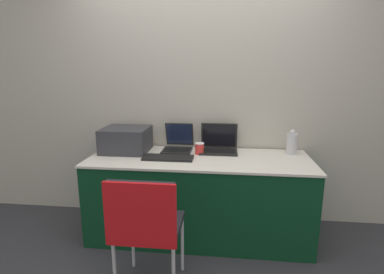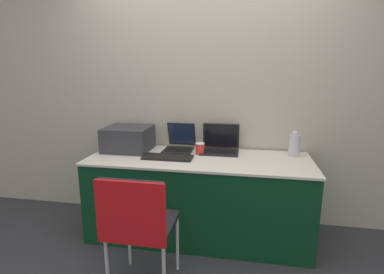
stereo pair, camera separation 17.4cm
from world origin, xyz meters
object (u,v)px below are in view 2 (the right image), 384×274
at_px(laptop_left, 179,144).
at_px(coffee_cup, 200,149).
at_px(laptop_right, 220,146).
at_px(printer, 128,138).
at_px(metal_pitcher, 294,145).
at_px(chair, 137,220).
at_px(external_keyboard, 168,157).

bearing_deg(laptop_left, coffee_cup, -28.16).
height_order(laptop_right, coffee_cup, laptop_right).
distance_m(printer, metal_pitcher, 1.58).
bearing_deg(metal_pitcher, laptop_left, 178.67).
relative_size(printer, laptop_left, 1.25).
distance_m(laptop_right, chair, 1.20).
bearing_deg(laptop_left, external_keyboard, -97.23).
relative_size(printer, metal_pitcher, 1.83).
xyz_separation_m(coffee_cup, metal_pitcher, (0.86, 0.10, 0.05)).
bearing_deg(coffee_cup, metal_pitcher, 6.34).
bearing_deg(chair, metal_pitcher, 43.38).
xyz_separation_m(laptop_left, coffee_cup, (0.23, -0.12, -0.00)).
distance_m(printer, laptop_right, 0.90).
height_order(printer, metal_pitcher, metal_pitcher).
xyz_separation_m(external_keyboard, metal_pitcher, (1.12, 0.28, 0.10)).
bearing_deg(metal_pitcher, printer, -177.06).
height_order(coffee_cup, metal_pitcher, metal_pitcher).
height_order(external_keyboard, metal_pitcher, metal_pitcher).
relative_size(laptop_left, metal_pitcher, 1.47).
height_order(laptop_left, metal_pitcher, laptop_left).
bearing_deg(coffee_cup, laptop_right, 34.39).
bearing_deg(laptop_right, metal_pitcher, -2.17).
xyz_separation_m(printer, external_keyboard, (0.45, -0.20, -0.12)).
bearing_deg(printer, laptop_right, 6.83).
xyz_separation_m(printer, metal_pitcher, (1.57, 0.08, -0.02)).
relative_size(laptop_right, metal_pitcher, 1.51).
bearing_deg(coffee_cup, external_keyboard, -144.62).
relative_size(printer, coffee_cup, 4.04).
bearing_deg(external_keyboard, laptop_right, 34.99).
bearing_deg(chair, printer, 114.46).
distance_m(laptop_left, chair, 1.12).
distance_m(printer, laptop_left, 0.51).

